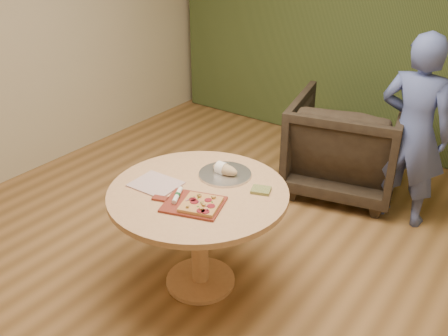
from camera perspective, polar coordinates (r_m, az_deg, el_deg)
name	(u,v)px	position (r m, az deg, el deg)	size (l,w,h in m)	color
room_shell	(200,96)	(2.88, -2.75, 8.22)	(5.04, 6.04, 2.84)	#9B6D3E
curtain	(381,17)	(5.39, 17.52, 16.18)	(4.80, 0.14, 2.78)	#2E3E1C
pedestal_table	(199,209)	(3.27, -2.92, -4.69)	(1.16, 1.16, 0.75)	tan
pizza_paddle	(192,204)	(3.04, -3.68, -4.13)	(0.47, 0.37, 0.01)	maroon
flatbread_pizza	(201,204)	(3.00, -2.66, -4.17)	(0.28, 0.28, 0.04)	tan
cutlery_roll	(177,195)	(3.10, -5.35, -3.11)	(0.11, 0.19, 0.03)	white
newspaper	(156,184)	(3.28, -7.80, -1.85)	(0.30, 0.25, 0.01)	white
serving_tray	(225,174)	(3.37, 0.12, -0.71)	(0.36, 0.36, 0.02)	silver
bread_roll	(224,169)	(3.36, 0.00, -0.12)	(0.19, 0.09, 0.09)	tan
green_packet	(261,190)	(3.18, 4.24, -2.53)	(0.12, 0.10, 0.02)	#5A612C
armchair	(346,140)	(4.64, 13.79, 3.08)	(0.95, 0.89, 0.98)	black
person_standing	(413,132)	(4.21, 20.83, 3.88)	(0.58, 0.38, 1.58)	#485799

